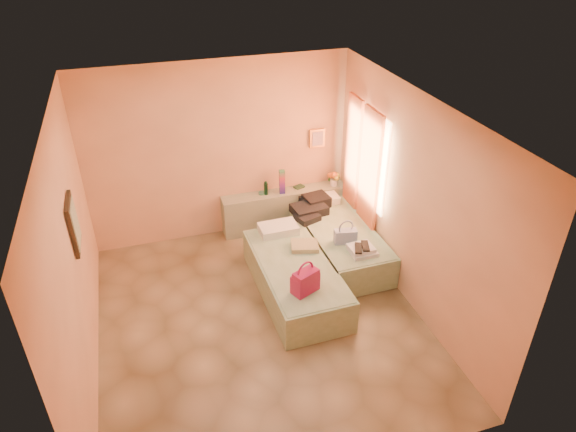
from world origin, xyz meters
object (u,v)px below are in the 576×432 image
object	(u,v)px
bed_left	(295,278)
blue_handbag	(345,236)
headboard_ledge	(285,209)
flower_vase	(334,177)
towel_stack	(363,250)
green_book	(299,187)
magenta_handbag	(305,281)
bed_right	(338,241)
water_bottle	(266,188)

from	to	relation	value
bed_left	blue_handbag	distance (m)	0.94
headboard_ledge	flower_vase	bearing A→B (deg)	-2.47
headboard_ledge	towel_stack	distance (m)	1.86
bed_left	blue_handbag	xyz separation A→B (m)	(0.83, 0.26, 0.35)
headboard_ledge	towel_stack	size ratio (longest dim) A/B	5.86
green_book	magenta_handbag	xyz separation A→B (m)	(-0.70, -2.34, -0.01)
bed_right	bed_left	bearing A→B (deg)	-145.22
headboard_ledge	green_book	xyz separation A→B (m)	(0.26, 0.06, 0.34)
water_bottle	towel_stack	size ratio (longest dim) A/B	0.63
flower_vase	magenta_handbag	world-z (taller)	flower_vase
bed_left	magenta_handbag	xyz separation A→B (m)	(-0.07, -0.58, 0.41)
headboard_ledge	blue_handbag	distance (m)	1.53
bed_left	water_bottle	bearing A→B (deg)	86.84
water_bottle	magenta_handbag	size ratio (longest dim) A/B	0.66
green_book	flower_vase	bearing A→B (deg)	-31.10
headboard_ledge	magenta_handbag	distance (m)	2.35
bed_right	blue_handbag	world-z (taller)	blue_handbag
water_bottle	magenta_handbag	distance (m)	2.28
bed_right	towel_stack	world-z (taller)	towel_stack
bed_right	headboard_ledge	bearing A→B (deg)	115.51
bed_right	green_book	size ratio (longest dim) A/B	12.54
water_bottle	bed_left	bearing A→B (deg)	-92.11
flower_vase	blue_handbag	bearing A→B (deg)	-105.11
towel_stack	bed_right	bearing A→B (deg)	94.52
green_book	magenta_handbag	distance (m)	2.44
towel_stack	green_book	bearing A→B (deg)	99.93
water_bottle	magenta_handbag	bearing A→B (deg)	-93.23
headboard_ledge	towel_stack	xyz separation A→B (m)	(0.58, -1.75, 0.23)
bed_left	towel_stack	size ratio (longest dim) A/B	5.71
water_bottle	green_book	distance (m)	0.59
headboard_ledge	bed_right	bearing A→B (deg)	-63.43
green_book	flower_vase	size ratio (longest dim) A/B	0.56
headboard_ledge	flower_vase	distance (m)	0.95
bed_left	magenta_handbag	size ratio (longest dim) A/B	5.98
bed_right	magenta_handbag	xyz separation A→B (m)	(-0.97, -1.23, 0.41)
towel_stack	water_bottle	bearing A→B (deg)	117.08
magenta_handbag	towel_stack	distance (m)	1.16
towel_stack	blue_handbag	bearing A→B (deg)	112.10
water_bottle	green_book	world-z (taller)	water_bottle
green_book	blue_handbag	bearing A→B (deg)	-104.42
headboard_ledge	water_bottle	size ratio (longest dim) A/B	9.32
green_book	headboard_ledge	bearing A→B (deg)	171.00
headboard_ledge	flower_vase	world-z (taller)	flower_vase
bed_right	water_bottle	world-z (taller)	water_bottle
bed_left	flower_vase	bearing A→B (deg)	53.01
headboard_ledge	blue_handbag	bearing A→B (deg)	-72.54
bed_right	green_book	distance (m)	1.21
green_book	towel_stack	distance (m)	1.84
bed_left	bed_right	world-z (taller)	same
magenta_handbag	flower_vase	bearing A→B (deg)	36.83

